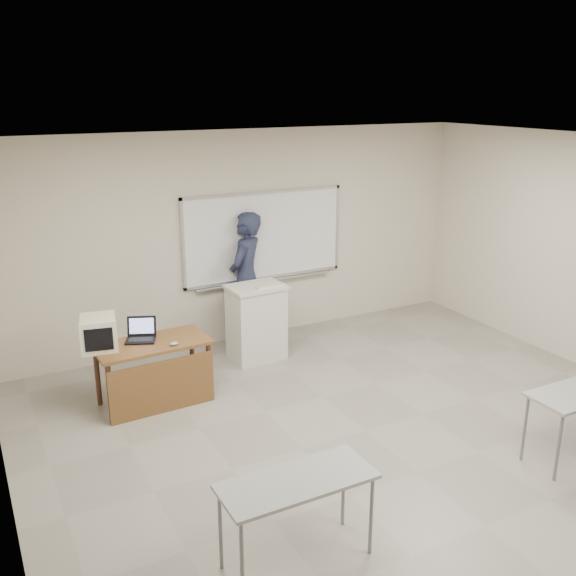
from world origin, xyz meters
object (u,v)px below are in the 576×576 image
instructor_desk (156,364)px  podium (256,322)px  keyboard (270,286)px  crt_monitor (99,333)px  laptop (139,335)px  presenter (246,278)px  mouse (174,344)px  whiteboard (264,237)px

instructor_desk → podium: podium is taller
keyboard → crt_monitor: bearing=-173.9°
laptop → presenter: presenter is taller
mouse → podium: bearing=54.1°
instructor_desk → whiteboard: bearing=32.8°
whiteboard → instructor_desk: size_ratio=1.93×
whiteboard → laptop: 2.60m
whiteboard → instructor_desk: whiteboard is taller
mouse → presenter: (1.55, 1.45, 0.18)m
crt_monitor → presenter: 2.56m
laptop → keyboard: size_ratio=0.83×
whiteboard → laptop: whiteboard is taller
keyboard → presenter: size_ratio=0.21×
mouse → presenter: presenter is taller
instructor_desk → mouse: bearing=-26.8°
podium → mouse: bearing=-152.6°
instructor_desk → presenter: presenter is taller
mouse → laptop: bearing=154.5°
laptop → mouse: bearing=-26.7°
keyboard → whiteboard: bearing=65.8°
laptop → mouse: size_ratio=3.08×
crt_monitor → laptop: crt_monitor is taller
crt_monitor → presenter: (2.30, 1.13, 0.02)m
podium → keyboard: (0.15, -0.12, 0.52)m
whiteboard → presenter: size_ratio=1.31×
laptop → podium: bearing=37.8°
laptop → mouse: 0.47m
laptop → mouse: (0.30, -0.36, -0.04)m
whiteboard → instructor_desk: bearing=-144.9°
podium → crt_monitor: bearing=-169.9°
podium → keyboard: 0.56m
whiteboard → keyboard: bearing=-111.5°
podium → mouse: (-1.40, -0.80, 0.25)m
laptop → presenter: 2.16m
laptop → mouse: laptop is taller
instructor_desk → crt_monitor: crt_monitor is taller
keyboard → presenter: (0.00, 0.77, -0.10)m
instructor_desk → mouse: mouse is taller
laptop → keyboard: bearing=33.1°
whiteboard → laptop: (-2.20, -1.21, -0.67)m
instructor_desk → mouse: (0.20, -0.09, 0.25)m
crt_monitor → keyboard: crt_monitor is taller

